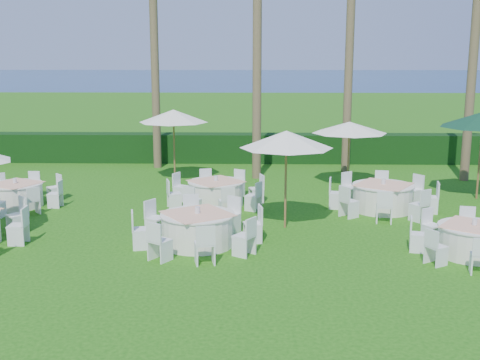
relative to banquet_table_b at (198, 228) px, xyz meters
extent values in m
plane|color=#1A540E|center=(-0.06, -0.59, -0.41)|extent=(120.00, 120.00, 0.00)
cube|color=black|center=(-0.06, 11.41, 0.19)|extent=(34.00, 1.00, 1.20)
plane|color=#082650|center=(-0.06, 101.41, -0.41)|extent=(260.00, 260.00, 0.00)
cube|color=white|center=(-4.72, 0.92, 0.04)|extent=(0.59, 0.59, 0.90)
cube|color=white|center=(-4.32, -0.02, 0.04)|extent=(0.42, 0.42, 0.90)
cylinder|color=white|center=(0.00, 0.00, -0.04)|extent=(1.71, 1.71, 0.74)
cylinder|color=white|center=(0.00, 0.00, 0.34)|extent=(1.78, 1.78, 0.03)
cube|color=#FFB98F|center=(0.00, 0.00, 0.37)|extent=(1.92, 1.92, 0.01)
cylinder|color=silver|center=(0.00, 0.00, 0.45)|extent=(0.12, 0.12, 0.16)
cube|color=white|center=(1.31, 0.27, 0.03)|extent=(0.49, 0.49, 0.89)
cube|color=white|center=(0.73, 1.12, 0.03)|extent=(0.58, 0.58, 0.89)
cube|color=white|center=(-0.27, 1.31, 0.03)|extent=(0.49, 0.49, 0.89)
cube|color=white|center=(-1.12, 0.73, 0.03)|extent=(0.58, 0.58, 0.89)
cube|color=white|center=(-1.31, -0.27, 0.03)|extent=(0.49, 0.49, 0.89)
cube|color=white|center=(-0.73, -1.12, 0.03)|extent=(0.58, 0.58, 0.89)
cube|color=white|center=(0.27, -1.31, 0.03)|extent=(0.49, 0.49, 0.89)
cube|color=white|center=(1.12, -0.73, 0.03)|extent=(0.58, 0.58, 0.89)
cylinder|color=white|center=(6.30, -0.62, -0.08)|extent=(1.54, 1.54, 0.67)
cylinder|color=white|center=(6.30, -0.62, 0.27)|extent=(1.60, 1.60, 0.03)
cube|color=#FFB98F|center=(6.30, -0.62, 0.29)|extent=(1.73, 1.73, 0.01)
cylinder|color=silver|center=(6.30, -0.62, 0.38)|extent=(0.11, 0.11, 0.14)
cube|color=white|center=(6.57, 0.55, -0.01)|extent=(0.45, 0.45, 0.80)
cube|color=white|center=(5.66, 0.40, -0.01)|extent=(0.51, 0.51, 0.80)
cube|color=white|center=(5.13, -0.35, -0.01)|extent=(0.45, 0.45, 0.80)
cube|color=white|center=(5.28, -1.25, -0.01)|extent=(0.51, 0.51, 0.80)
cube|color=white|center=(6.03, -1.79, -0.01)|extent=(0.45, 0.45, 0.80)
cylinder|color=white|center=(-5.80, 3.61, -0.08)|extent=(1.54, 1.54, 0.67)
cylinder|color=white|center=(-5.80, 3.61, 0.27)|extent=(1.61, 1.61, 0.03)
cube|color=#FFB98F|center=(-5.80, 3.61, 0.29)|extent=(1.66, 1.66, 0.01)
cylinder|color=silver|center=(-5.80, 3.61, 0.38)|extent=(0.11, 0.11, 0.14)
cube|color=white|center=(-4.90, 4.41, -0.01)|extent=(0.53, 0.53, 0.80)
cube|color=white|center=(-5.73, 4.81, -0.01)|extent=(0.40, 0.40, 0.80)
cube|color=white|center=(-6.60, 4.51, -0.01)|extent=(0.53, 0.53, 0.80)
cube|color=white|center=(-4.99, 2.71, -0.01)|extent=(0.53, 0.53, 0.80)
cube|color=white|center=(-4.59, 3.54, -0.01)|extent=(0.40, 0.40, 0.80)
cylinder|color=white|center=(0.19, 3.91, -0.06)|extent=(1.63, 1.63, 0.71)
cylinder|color=white|center=(0.19, 3.91, 0.31)|extent=(1.70, 1.70, 0.03)
cube|color=#FFB98F|center=(0.19, 3.91, 0.33)|extent=(1.85, 1.85, 0.01)
cylinder|color=silver|center=(0.19, 3.91, 0.42)|extent=(0.11, 0.11, 0.15)
cube|color=white|center=(1.41, 4.28, 0.01)|extent=(0.50, 0.50, 0.85)
cube|color=white|center=(0.79, 5.03, 0.01)|extent=(0.54, 0.54, 0.85)
cube|color=white|center=(-0.18, 5.13, 0.01)|extent=(0.50, 0.50, 0.85)
cube|color=white|center=(-0.93, 4.50, 0.01)|extent=(0.54, 0.54, 0.85)
cube|color=white|center=(-1.03, 3.53, 0.01)|extent=(0.50, 0.50, 0.85)
cube|color=white|center=(-0.40, 2.78, 0.01)|extent=(0.54, 0.54, 0.85)
cube|color=white|center=(0.57, 2.69, 0.01)|extent=(0.50, 0.50, 0.85)
cube|color=white|center=(1.32, 3.31, 0.01)|extent=(0.54, 0.54, 0.85)
cylinder|color=white|center=(5.10, 3.39, -0.04)|extent=(1.71, 1.71, 0.74)
cylinder|color=white|center=(5.10, 3.39, 0.34)|extent=(1.79, 1.79, 0.03)
cube|color=#FFB98F|center=(5.10, 3.39, 0.37)|extent=(1.91, 1.91, 0.01)
cylinder|color=silver|center=(5.10, 3.39, 0.45)|extent=(0.12, 0.12, 0.16)
cube|color=white|center=(6.19, 4.15, 0.04)|extent=(0.58, 0.58, 0.89)
cube|color=white|center=(5.33, 4.71, 0.04)|extent=(0.48, 0.48, 0.89)
cube|color=white|center=(4.33, 4.49, 0.04)|extent=(0.58, 0.58, 0.89)
cube|color=white|center=(3.78, 3.62, 0.04)|extent=(0.48, 0.48, 0.89)
cube|color=white|center=(4.00, 2.62, 0.04)|extent=(0.58, 0.58, 0.89)
cube|color=white|center=(4.86, 2.07, 0.04)|extent=(0.48, 0.48, 0.89)
cube|color=white|center=(5.86, 2.29, 0.04)|extent=(0.58, 0.58, 0.89)
cube|color=white|center=(6.41, 3.15, 0.04)|extent=(0.48, 0.48, 0.89)
cylinder|color=brown|center=(2.16, 1.54, 0.82)|extent=(0.06, 0.06, 2.47)
cone|color=white|center=(2.16, 1.54, 1.93)|extent=(2.42, 2.42, 0.44)
sphere|color=brown|center=(2.16, 1.54, 2.09)|extent=(0.10, 0.10, 0.10)
cylinder|color=brown|center=(-1.51, 7.37, 0.83)|extent=(0.06, 0.06, 2.48)
cone|color=white|center=(-1.51, 7.37, 1.94)|extent=(2.44, 2.44, 0.45)
sphere|color=brown|center=(-1.51, 7.37, 2.10)|extent=(0.10, 0.10, 0.10)
cylinder|color=brown|center=(4.57, 6.68, 0.67)|extent=(0.05, 0.05, 2.15)
cone|color=white|center=(4.57, 6.68, 1.63)|extent=(2.56, 2.56, 0.39)
sphere|color=brown|center=(4.57, 6.68, 1.77)|extent=(0.09, 0.09, 0.09)
cylinder|color=brown|center=(8.39, 4.93, 0.91)|extent=(0.06, 0.06, 2.65)
cylinder|color=brown|center=(-2.56, 10.10, 3.62)|extent=(0.32, 0.32, 8.06)
cylinder|color=brown|center=(1.43, 8.05, 5.55)|extent=(0.32, 0.32, 11.93)
cylinder|color=brown|center=(4.90, 9.41, 4.19)|extent=(0.32, 0.32, 9.20)
cylinder|color=brown|center=(8.98, 7.84, 4.26)|extent=(0.32, 0.32, 9.34)
camera|label=1|loc=(1.33, -13.75, 4.05)|focal=45.00mm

